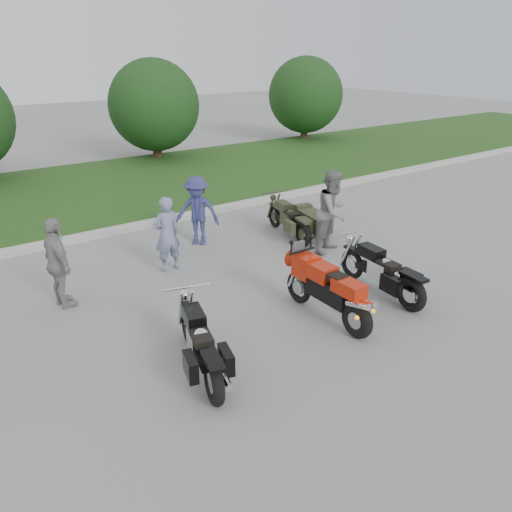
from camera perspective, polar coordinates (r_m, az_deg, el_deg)
ground at (r=8.58m, az=4.06°, el=-7.56°), size 80.00×80.00×0.00m
curb at (r=13.29m, az=-12.70°, el=3.51°), size 60.00×0.30×0.15m
grass_strip at (r=17.04m, az=-18.44°, el=7.10°), size 60.00×8.00×0.14m
tree_mid_right at (r=21.18m, az=-11.58°, el=16.51°), size 3.60×3.60×4.00m
tree_far_right at (r=25.57m, az=5.67°, el=17.83°), size 3.60×3.60×4.00m
sportbike_red at (r=8.46m, az=8.30°, el=-3.76°), size 0.36×2.08×0.99m
cruiser_left at (r=7.16m, az=-6.27°, el=-10.39°), size 0.74×2.11×0.83m
cruiser_right at (r=9.56m, az=14.42°, el=-2.01°), size 0.45×2.21×0.85m
cruiser_sidecar at (r=12.39m, az=5.41°, el=4.04°), size 1.24×2.06×0.80m
person_stripe at (r=10.37m, az=-10.15°, el=2.46°), size 0.59×0.39×1.58m
person_grey at (r=11.31m, az=8.77°, el=5.04°), size 1.09×0.96×1.88m
person_denim at (r=11.71m, az=-6.72°, el=5.14°), size 1.15×1.19×1.63m
person_back at (r=9.37m, az=-21.68°, el=-0.80°), size 0.49×1.01×1.67m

